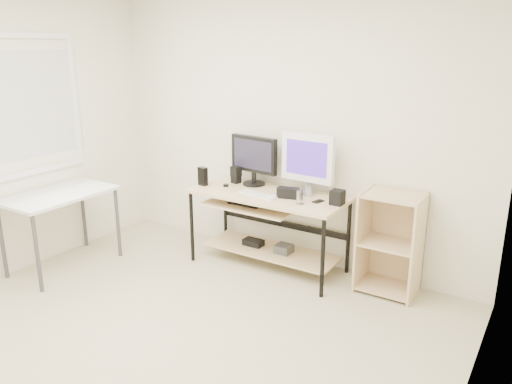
{
  "coord_description": "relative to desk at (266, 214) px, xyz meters",
  "views": [
    {
      "loc": [
        2.3,
        -2.21,
        2.1
      ],
      "look_at": [
        0.09,
        1.3,
        0.87
      ],
      "focal_mm": 35.0,
      "sensor_mm": 36.0,
      "label": 1
    }
  ],
  "objects": [
    {
      "name": "room",
      "position": [
        -0.11,
        -1.62,
        0.78
      ],
      "size": [
        4.01,
        4.01,
        2.62
      ],
      "color": "#C3B796",
      "rests_on": "ground"
    },
    {
      "name": "desk",
      "position": [
        0.0,
        0.0,
        0.0
      ],
      "size": [
        1.5,
        0.65,
        0.75
      ],
      "color": "beige",
      "rests_on": "ground"
    },
    {
      "name": "side_table",
      "position": [
        -1.65,
        -1.06,
        0.13
      ],
      "size": [
        0.6,
        1.0,
        0.75
      ],
      "color": "white",
      "rests_on": "ground"
    },
    {
      "name": "shelf_unit",
      "position": [
        1.18,
        0.16,
        -0.09
      ],
      "size": [
        0.5,
        0.4,
        0.9
      ],
      "color": "beige",
      "rests_on": "ground"
    },
    {
      "name": "black_monitor",
      "position": [
        -0.25,
        0.17,
        0.49
      ],
      "size": [
        0.54,
        0.22,
        0.49
      ],
      "rotation": [
        0.0,
        0.0,
        -0.12
      ],
      "color": "black",
      "rests_on": "desk"
    },
    {
      "name": "white_imac",
      "position": [
        0.34,
        0.17,
        0.54
      ],
      "size": [
        0.54,
        0.17,
        0.57
      ],
      "rotation": [
        0.0,
        0.0,
        -0.07
      ],
      "color": "silver",
      "rests_on": "desk"
    },
    {
      "name": "keyboard",
      "position": [
        -0.02,
        -0.11,
        0.22
      ],
      "size": [
        0.41,
        0.18,
        0.01
      ],
      "primitive_type": "cube",
      "rotation": [
        0.0,
        0.0,
        -0.17
      ],
      "color": "white",
      "rests_on": "desk"
    },
    {
      "name": "mouse",
      "position": [
        0.14,
        -0.06,
        0.23
      ],
      "size": [
        0.1,
        0.13,
        0.04
      ],
      "primitive_type": "ellipsoid",
      "rotation": [
        0.0,
        0.0,
        0.34
      ],
      "color": "#B9B9BF",
      "rests_on": "desk"
    },
    {
      "name": "center_speaker",
      "position": [
        0.25,
        -0.04,
        0.26
      ],
      "size": [
        0.21,
        0.13,
        0.1
      ],
      "primitive_type": "cube",
      "rotation": [
        0.0,
        0.0,
        0.25
      ],
      "color": "black",
      "rests_on": "desk"
    },
    {
      "name": "speaker_left",
      "position": [
        -0.44,
        0.13,
        0.3
      ],
      "size": [
        0.1,
        0.1,
        0.17
      ],
      "rotation": [
        0.0,
        0.0,
        -0.14
      ],
      "color": "black",
      "rests_on": "desk"
    },
    {
      "name": "speaker_right",
      "position": [
        0.71,
        0.02,
        0.28
      ],
      "size": [
        0.11,
        0.11,
        0.13
      ],
      "primitive_type": "cube",
      "rotation": [
        0.0,
        0.0,
        -0.04
      ],
      "color": "black",
      "rests_on": "desk"
    },
    {
      "name": "audio_controller",
      "position": [
        -0.67,
        -0.11,
        0.3
      ],
      "size": [
        0.1,
        0.08,
        0.18
      ],
      "primitive_type": "cube",
      "rotation": [
        0.0,
        0.0,
        -0.23
      ],
      "color": "black",
      "rests_on": "desk"
    },
    {
      "name": "volume_puck",
      "position": [
        -0.45,
        -0.03,
        0.22
      ],
      "size": [
        0.06,
        0.06,
        0.02
      ],
      "primitive_type": "cylinder",
      "rotation": [
        0.0,
        0.0,
        -0.14
      ],
      "color": "black",
      "rests_on": "desk"
    },
    {
      "name": "smartphone",
      "position": [
        0.54,
        0.0,
        0.22
      ],
      "size": [
        0.09,
        0.12,
        0.01
      ],
      "primitive_type": "cube",
      "rotation": [
        0.0,
        0.0,
        -0.27
      ],
      "color": "black",
      "rests_on": "desk"
    },
    {
      "name": "coaster",
      "position": [
        0.43,
        -0.14,
        0.21
      ],
      "size": [
        0.09,
        0.09,
        0.01
      ],
      "primitive_type": "cylinder",
      "rotation": [
        0.0,
        0.0,
        -0.15
      ],
      "color": "#9A6C45",
      "rests_on": "desk"
    },
    {
      "name": "drinking_glass",
      "position": [
        0.43,
        -0.14,
        0.28
      ],
      "size": [
        0.07,
        0.07,
        0.12
      ],
      "primitive_type": "cylinder",
      "rotation": [
        0.0,
        0.0,
        -0.15
      ],
      "color": "white",
      "rests_on": "coaster"
    }
  ]
}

